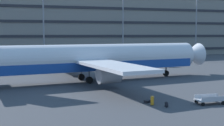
{
  "coord_description": "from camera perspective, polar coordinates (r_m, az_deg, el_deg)",
  "views": [
    {
      "loc": [
        -7.45,
        -40.26,
        6.43
      ],
      "look_at": [
        3.27,
        -5.39,
        3.0
      ],
      "focal_mm": 49.69,
      "sensor_mm": 36.0,
      "label": 1
    }
  ],
  "objects": [
    {
      "name": "ground_plane",
      "position": [
        41.44,
        -6.54,
        -3.59
      ],
      "size": [
        600.0,
        600.0,
        0.0
      ],
      "primitive_type": "plane",
      "color": "#424449"
    },
    {
      "name": "terminal_structure",
      "position": [
        91.72,
        -12.52,
        7.3
      ],
      "size": [
        149.67,
        14.8,
        19.46
      ],
      "color": "gray",
      "rests_on": "ground_plane"
    },
    {
      "name": "airliner",
      "position": [
        41.9,
        -3.91,
        0.7
      ],
      "size": [
        37.27,
        30.21,
        10.57
      ],
      "color": "silver",
      "rests_on": "ground_plane"
    },
    {
      "name": "light_mast_center_left",
      "position": [
        79.27,
        -12.56,
        10.63
      ],
      "size": [
        1.8,
        0.5,
        24.29
      ],
      "color": "gray",
      "rests_on": "ground_plane"
    },
    {
      "name": "light_mast_center_right",
      "position": [
        83.59,
        2.04,
        10.62
      ],
      "size": [
        1.8,
        0.5,
        24.7
      ],
      "color": "gray",
      "rests_on": "ground_plane"
    },
    {
      "name": "light_mast_right",
      "position": [
        93.1,
        15.26,
        8.26
      ],
      "size": [
        1.8,
        0.5,
        19.55
      ],
      "color": "gray",
      "rests_on": "ground_plane"
    },
    {
      "name": "suitcase_silver",
      "position": [
        29.47,
        6.58,
        -7.01
      ],
      "size": [
        0.83,
        0.74,
        0.26
      ],
      "color": "black",
      "rests_on": "ground_plane"
    },
    {
      "name": "suitcase_teal",
      "position": [
        28.48,
        7.43,
        -6.83
      ],
      "size": [
        0.46,
        0.52,
        0.93
      ],
      "color": "orange",
      "rests_on": "ground_plane"
    },
    {
      "name": "backpack_large",
      "position": [
        27.76,
        10.02,
        -7.57
      ],
      "size": [
        0.35,
        0.33,
        0.57
      ],
      "color": "black",
      "rests_on": "ground_plane"
    },
    {
      "name": "baggage_cart",
      "position": [
        30.02,
        17.55,
        -6.42
      ],
      "size": [
        3.32,
        1.39,
        0.82
      ],
      "color": "#B7B7BC",
      "rests_on": "ground_plane"
    }
  ]
}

